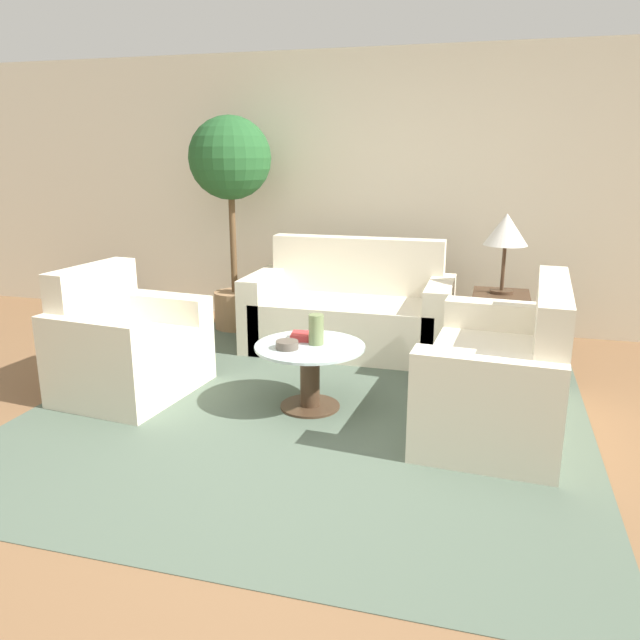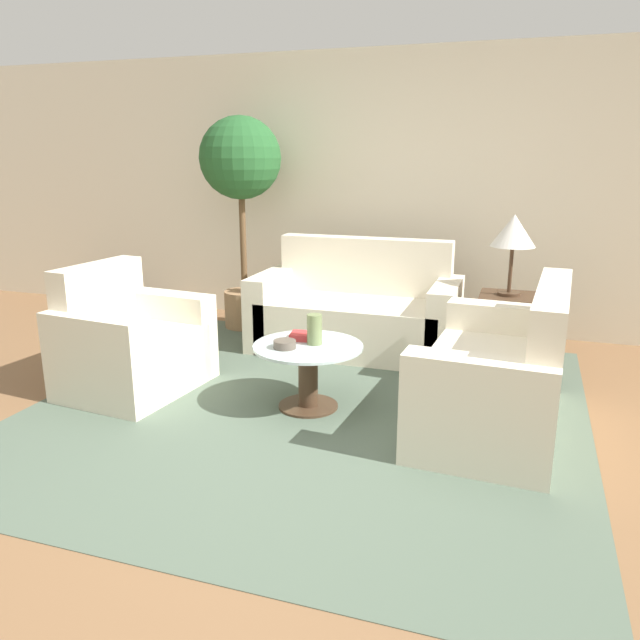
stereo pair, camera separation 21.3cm
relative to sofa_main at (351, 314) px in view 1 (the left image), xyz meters
name	(u,v)px [view 1 (the left image)]	position (x,y,z in m)	size (l,w,h in m)	color
ground_plane	(278,463)	(0.09, -2.19, -0.30)	(14.00, 14.00, 0.00)	brown
wall_back	(382,192)	(0.09, 0.88, 1.00)	(10.00, 0.06, 2.60)	beige
rug	(310,407)	(0.04, -1.39, -0.30)	(3.59, 3.62, 0.01)	#4C5B4C
sofa_main	(351,314)	(0.00, 0.00, 0.00)	(1.74, 0.84, 0.94)	beige
armchair	(125,351)	(-1.32, -1.46, 0.00)	(0.87, 1.03, 0.90)	beige
loveseat	(506,378)	(1.29, -1.30, 0.00)	(0.89, 1.52, 0.92)	beige
coffee_table	(310,368)	(0.04, -1.39, -0.02)	(0.73, 0.73, 0.44)	#422D1E
side_table	(499,327)	(1.25, -0.03, -0.02)	(0.44, 0.44, 0.58)	#422D1E
table_lamp	(506,231)	(1.25, -0.03, 0.77)	(0.35, 0.35, 0.64)	#422D1E
potted_plant	(231,177)	(-1.23, 0.32, 1.14)	(0.76, 0.76, 2.00)	#93704C
vase	(316,329)	(0.08, -1.36, 0.24)	(0.10, 0.10, 0.20)	#6B7A4C
bowl	(287,345)	(-0.08, -1.51, 0.16)	(0.15, 0.15, 0.05)	brown
book_stack	(305,336)	(-0.03, -1.28, 0.16)	(0.20, 0.18, 0.04)	#BC3333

